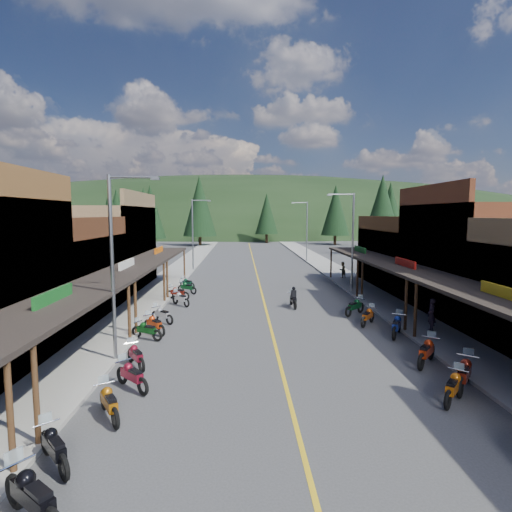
{
  "coord_description": "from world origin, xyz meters",
  "views": [
    {
      "loc": [
        -1.63,
        -22.93,
        6.37
      ],
      "look_at": [
        -0.46,
        9.16,
        3.0
      ],
      "focal_mm": 28.0,
      "sensor_mm": 36.0,
      "label": 1
    }
  ],
  "objects": [
    {
      "name": "bike_west_7",
      "position": [
        -6.3,
        -1.96,
        0.57
      ],
      "size": [
        1.83,
        1.92,
        1.14
      ],
      "primitive_type": null,
      "rotation": [
        0.0,
        0.0,
        0.74
      ],
      "color": "#C0360D",
      "rests_on": "ground"
    },
    {
      "name": "bike_east_5",
      "position": [
        6.19,
        -6.84,
        0.63
      ],
      "size": [
        1.98,
        2.17,
        1.26
      ],
      "primitive_type": null,
      "rotation": [
        0.0,
        0.0,
        -0.69
      ],
      "color": "#AF290C",
      "rests_on": "ground"
    },
    {
      "name": "bike_east_8",
      "position": [
        5.54,
        1.61,
        0.6
      ],
      "size": [
        1.99,
        1.95,
        1.2
      ],
      "primitive_type": null,
      "rotation": [
        0.0,
        0.0,
        -0.81
      ],
      "color": "#0A3618",
      "rests_on": "ground"
    },
    {
      "name": "pine_9",
      "position": [
        24.0,
        45.0,
        6.38
      ],
      "size": [
        4.93,
        4.93,
        10.8
      ],
      "color": "black",
      "rests_on": "ground"
    },
    {
      "name": "ground",
      "position": [
        0.0,
        0.0,
        0.0
      ],
      "size": [
        220.0,
        220.0,
        0.0
      ],
      "primitive_type": "plane",
      "color": "#38383A",
      "rests_on": "ground"
    },
    {
      "name": "bike_west_1",
      "position": [
        -5.91,
        -15.2,
        0.67
      ],
      "size": [
        2.32,
        2.06,
        1.34
      ],
      "primitive_type": null,
      "rotation": [
        0.0,
        0.0,
        0.9
      ],
      "color": "black",
      "rests_on": "ground"
    },
    {
      "name": "pedestrian_east_a",
      "position": [
        8.46,
        -2.54,
        1.05
      ],
      "size": [
        0.51,
        0.7,
        1.8
      ],
      "primitive_type": "imported",
      "rotation": [
        0.0,
        0.0,
        -1.69
      ],
      "color": "black",
      "rests_on": "sidewalk_east"
    },
    {
      "name": "bike_east_6",
      "position": [
        6.46,
        -2.88,
        0.63
      ],
      "size": [
        1.74,
        2.29,
        1.27
      ],
      "primitive_type": null,
      "rotation": [
        0.0,
        0.0,
        -0.52
      ],
      "color": "navy",
      "rests_on": "ground"
    },
    {
      "name": "bike_east_7",
      "position": [
        5.63,
        -0.7,
        0.57
      ],
      "size": [
        1.71,
        1.98,
        1.13
      ],
      "primitive_type": null,
      "rotation": [
        0.0,
        0.0,
        -0.64
      ],
      "color": "#B6490D",
      "rests_on": "ground"
    },
    {
      "name": "sidewalk_east",
      "position": [
        8.7,
        20.0,
        0.07
      ],
      "size": [
        3.4,
        94.0,
        0.15
      ],
      "primitive_type": "cube",
      "color": "gray",
      "rests_on": "ground"
    },
    {
      "name": "streetlight_1",
      "position": [
        -6.95,
        22.0,
        4.46
      ],
      "size": [
        2.16,
        0.18,
        8.0
      ],
      "color": "gray",
      "rests_on": "ground"
    },
    {
      "name": "pine_3",
      "position": [
        4.0,
        66.0,
        6.48
      ],
      "size": [
        5.04,
        5.04,
        11.0
      ],
      "color": "black",
      "rests_on": "ground"
    },
    {
      "name": "bike_west_5",
      "position": [
        -6.05,
        -6.67,
        0.55
      ],
      "size": [
        1.58,
        1.95,
        1.09
      ],
      "primitive_type": null,
      "rotation": [
        0.0,
        0.0,
        0.58
      ],
      "color": "maroon",
      "rests_on": "ground"
    },
    {
      "name": "streetlight_3",
      "position": [
        6.95,
        30.0,
        4.46
      ],
      "size": [
        2.16,
        0.18,
        8.0
      ],
      "color": "gray",
      "rests_on": "ground"
    },
    {
      "name": "pine_11",
      "position": [
        20.0,
        38.0,
        7.19
      ],
      "size": [
        5.82,
        5.82,
        12.4
      ],
      "color": "black",
      "rests_on": "ground"
    },
    {
      "name": "rider_on_bike",
      "position": [
        1.91,
        3.83,
        0.6
      ],
      "size": [
        0.78,
        2.0,
        1.49
      ],
      "rotation": [
        0.0,
        0.0,
        0.06
      ],
      "color": "black",
      "rests_on": "ground"
    },
    {
      "name": "pedestrian_east_b",
      "position": [
        8.25,
        15.45,
        0.94
      ],
      "size": [
        0.88,
        0.78,
        1.57
      ],
      "primitive_type": "imported",
      "rotation": [
        0.0,
        0.0,
        3.69
      ],
      "color": "brown",
      "rests_on": "sidewalk_east"
    },
    {
      "name": "streetlight_2",
      "position": [
        6.95,
        8.0,
        4.46
      ],
      "size": [
        2.16,
        0.18,
        8.0
      ],
      "color": "gray",
      "rests_on": "ground"
    },
    {
      "name": "bike_west_2",
      "position": [
        -6.37,
        -13.27,
        0.57
      ],
      "size": [
        1.81,
        1.95,
        1.14
      ],
      "primitive_type": null,
      "rotation": [
        0.0,
        0.0,
        0.71
      ],
      "color": "black",
      "rests_on": "ground"
    },
    {
      "name": "ridge_hill",
      "position": [
        0.0,
        135.0,
        0.0
      ],
      "size": [
        310.0,
        140.0,
        60.0
      ],
      "primitive_type": "ellipsoid",
      "color": "black",
      "rests_on": "ground"
    },
    {
      "name": "pine_4",
      "position": [
        18.0,
        60.0,
        7.24
      ],
      "size": [
        5.88,
        5.88,
        12.5
      ],
      "color": "black",
      "rests_on": "ground"
    },
    {
      "name": "pine_7",
      "position": [
        -32.0,
        76.0,
        7.24
      ],
      "size": [
        5.88,
        5.88,
        12.5
      ],
      "color": "black",
      "rests_on": "ground"
    },
    {
      "name": "pine_10",
      "position": [
        -18.0,
        50.0,
        6.78
      ],
      "size": [
        5.38,
        5.38,
        11.6
      ],
      "color": "black",
      "rests_on": "ground"
    },
    {
      "name": "shop_east_3",
      "position": [
        13.75,
        11.3,
        2.53
      ],
      "size": [
        10.9,
        10.2,
        6.2
      ],
      "color": "#4C2D16",
      "rests_on": "ground"
    },
    {
      "name": "bike_east_3",
      "position": [
        5.55,
        -10.18,
        0.58
      ],
      "size": [
        1.84,
        1.97,
        1.16
      ],
      "primitive_type": null,
      "rotation": [
        0.0,
        0.0,
        -0.72
      ],
      "color": "#C35C0D",
      "rests_on": "ground"
    },
    {
      "name": "shop_west_3",
      "position": [
        -13.78,
        11.3,
        3.52
      ],
      "size": [
        10.9,
        10.2,
        8.2
      ],
      "color": "brown",
      "rests_on": "ground"
    },
    {
      "name": "bike_west_11",
      "position": [
        -6.03,
        8.9,
        0.54
      ],
      "size": [
        1.92,
        1.59,
        1.08
      ],
      "primitive_type": null,
      "rotation": [
        0.0,
        0.0,
        0.97
      ],
      "color": "#0D451D",
      "rests_on": "ground"
    },
    {
      "name": "bike_east_4",
      "position": [
        6.45,
        -9.25,
        0.66
      ],
      "size": [
        2.01,
        2.28,
        1.31
      ],
      "primitive_type": null,
      "rotation": [
        0.0,
        0.0,
        -0.66
      ],
      "color": "maroon",
      "rests_on": "ground"
    },
    {
      "name": "bike_west_8",
      "position": [
        -6.3,
        0.16,
        0.54
      ],
      "size": [
        1.85,
        1.73,
        1.09
      ],
      "primitive_type": null,
      "rotation": [
        0.0,
        0.0,
        0.85
      ],
      "color": "#9B9BA0",
      "rests_on": "ground"
    },
    {
      "name": "bike_west_3",
      "position": [
        -5.77,
        -10.91,
        0.58
      ],
      "size": [
        1.63,
        2.07,
        1.15
      ],
      "primitive_type": null,
      "rotation": [
        0.0,
        0.0,
        0.55
      ],
      "color": "#A65B0B",
      "rests_on": "ground"
    },
    {
      "name": "pine_1",
      "position": [
        -24.0,
        70.0,
        7.24
      ],
      "size": [
        5.88,
        5.88,
        12.5
      ],
      "color": "black",
      "rests_on": "ground"
    },
    {
      "name": "pine_5",
      "position": [
        34.0,
        72.0,
        7.99
      ],
      "size": [
        6.72,
        6.72,
        14.0
      ],
      "color": "black",
      "rests_on": "ground"
    },
    {
      "name": "streetlight_0",
      "position": [
        -6.95,
        -6.0,
        4.46
      ],
      "size": [
        2.16,
        0.18,
        8.0
      ],
      "color": "gray",
      "rests_on": "ground"
    },
    {
      "name": "pine_8",
      "position": [
        -22.0,
        40.0,
        5.98
      ],
      "size": [
        4.48,
        4.48,
        10.0
      ],
      "color": "black",
      "rests_on": "ground"
    },
    {
      "name": "sidewalk_west",
      "position": [
        -8.7,
        20.0,
        0.07
      ],
      "size": [
        3.4,
        94.0,
        0.15
      ],
      "primitive_type": "cube",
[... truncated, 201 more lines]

